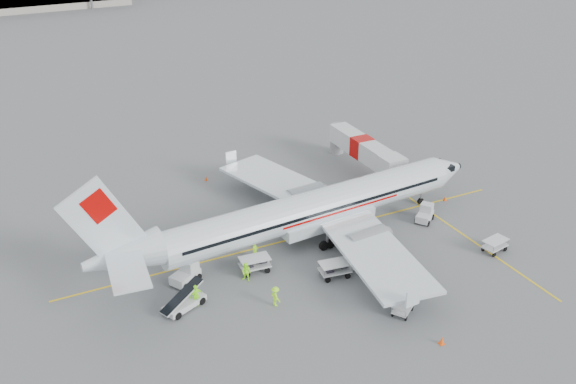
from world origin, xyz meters
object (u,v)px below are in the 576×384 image
jet_bridge (362,154)px  tug_mid (350,261)px  tug_fore (425,214)px  belt_loader (184,295)px  aircraft (314,186)px  tug_aft (185,273)px

jet_bridge → tug_mid: (-11.72, -16.73, -1.13)m
tug_fore → belt_loader: bearing=150.6°
tug_mid → tug_fore: bearing=34.1°
aircraft → tug_fore: bearing=-15.0°
belt_loader → tug_mid: (14.29, -1.07, -0.47)m
tug_fore → tug_aft: 23.86m
belt_loader → tug_mid: bearing=-27.4°
aircraft → tug_mid: 7.46m
tug_mid → tug_aft: tug_aft is taller
tug_fore → tug_aft: (-23.86, 0.44, 0.12)m
belt_loader → tug_fore: (25.03, 2.78, -0.40)m
aircraft → jet_bridge: (12.02, 10.80, -3.38)m
jet_bridge → belt_loader: bearing=-148.8°
belt_loader → tug_mid: belt_loader is taller
aircraft → tug_fore: size_ratio=17.85×
aircraft → belt_loader: aircraft is taller
aircraft → belt_loader: bearing=-165.1°
aircraft → tug_aft: bearing=-177.0°
belt_loader → tug_mid: size_ratio=2.32×
tug_fore → tug_aft: bearing=143.2°
jet_bridge → tug_mid: bearing=-124.9°
belt_loader → tug_aft: bearing=47.0°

